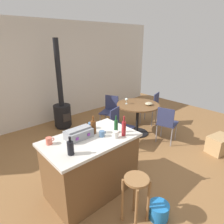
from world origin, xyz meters
TOP-DOWN VIEW (x-y plane):
  - ground_plane at (0.00, 0.00)m, footprint 8.80×8.80m
  - back_wall at (0.00, 2.92)m, footprint 8.00×0.10m
  - kitchen_island at (-0.68, -0.11)m, footprint 1.32×0.80m
  - wooden_stool at (-0.61, -0.92)m, footprint 0.30×0.30m
  - dining_table at (1.31, 0.72)m, footprint 1.01×1.01m
  - folding_chair_near at (1.44, -0.00)m, footprint 0.49×0.49m
  - folding_chair_far at (2.05, 0.87)m, footprint 0.50×0.50m
  - folding_chair_left at (1.05, 1.44)m, footprint 0.53×0.53m
  - folding_chair_right at (0.54, 0.56)m, footprint 0.50×0.50m
  - wood_stove at (0.13, 2.28)m, footprint 0.44×0.45m
  - toolbox at (-0.80, 0.01)m, footprint 0.37×0.22m
  - bottle_0 at (-0.28, -0.21)m, footprint 0.06×0.06m
  - bottle_1 at (-0.55, -0.02)m, footprint 0.08×0.08m
  - bottle_2 at (-1.09, -0.28)m, footprint 0.08×0.08m
  - bottle_3 at (-0.27, -0.36)m, footprint 0.06×0.06m
  - cup_0 at (-0.48, 0.15)m, footprint 0.12×0.08m
  - cup_1 at (-0.52, -0.17)m, footprint 0.12×0.08m
  - cup_2 at (-1.18, 0.13)m, footprint 0.12×0.08m
  - cup_3 at (-0.40, -0.33)m, footprint 0.11×0.08m
  - wine_glass at (1.12, 0.93)m, footprint 0.07×0.07m
  - serving_bowl at (1.45, 0.51)m, footprint 0.18×0.18m
  - cardboard_box at (1.92, -0.98)m, footprint 0.54×0.41m
  - plastic_bucket at (-0.33, -1.09)m, footprint 0.27×0.27m

SIDE VIEW (x-z plane):
  - ground_plane at x=0.00m, z-range 0.00..0.00m
  - plastic_bucket at x=-0.33m, z-range 0.00..0.21m
  - cardboard_box at x=1.92m, z-range 0.00..0.36m
  - kitchen_island at x=-0.68m, z-range 0.00..0.91m
  - wooden_stool at x=-0.61m, z-range 0.14..0.80m
  - folding_chair_left at x=1.05m, z-range 0.07..0.92m
  - folding_chair_near at x=1.44m, z-range 0.07..0.92m
  - folding_chair_right at x=0.54m, z-range 0.08..0.94m
  - wood_stove at x=0.13m, z-range -0.60..1.65m
  - folding_chair_far at x=2.05m, z-range 0.09..0.97m
  - dining_table at x=1.31m, z-range 0.20..0.97m
  - serving_bowl at x=1.45m, z-range 0.76..0.83m
  - wine_glass at x=1.12m, z-range 0.80..0.94m
  - cup_1 at x=-0.52m, z-range 0.90..0.99m
  - cup_2 at x=-1.18m, z-range 0.90..1.00m
  - cup_3 at x=-0.40m, z-range 0.90..1.00m
  - cup_0 at x=-0.48m, z-range 0.90..1.00m
  - toolbox at x=-0.80m, z-range 0.90..1.05m
  - bottle_2 at x=-1.09m, z-range 0.88..1.11m
  - bottle_0 at x=-0.28m, z-range 0.87..1.14m
  - bottle_1 at x=-0.55m, z-range 0.87..1.15m
  - bottle_3 at x=-0.27m, z-range 0.87..1.17m
  - back_wall at x=0.00m, z-range 0.00..2.70m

